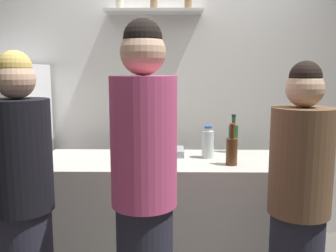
{
  "coord_description": "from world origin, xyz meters",
  "views": [
    {
      "loc": [
        0.0,
        -2.15,
        1.53
      ],
      "look_at": [
        -0.03,
        0.51,
        1.13
      ],
      "focal_mm": 39.42,
      "sensor_mm": 36.0,
      "label": 1
    }
  ],
  "objects_px": {
    "wine_bottle_pale_glass": "(146,151)",
    "person_pink_top": "(143,194)",
    "baking_pan": "(161,152)",
    "wine_bottle_amber_glass": "(231,150)",
    "refrigerator": "(2,160)",
    "wine_bottle_green_glass": "(233,138)",
    "person_brown_jacket": "(298,207)",
    "water_bottle_plastic": "(207,143)",
    "person_blonde": "(22,203)",
    "utensil_holder": "(297,159)"
  },
  "relations": [
    {
      "from": "wine_bottle_pale_glass",
      "to": "person_pink_top",
      "type": "bearing_deg",
      "value": -86.84
    },
    {
      "from": "baking_pan",
      "to": "person_pink_top",
      "type": "distance_m",
      "value": 0.97
    },
    {
      "from": "baking_pan",
      "to": "wine_bottle_amber_glass",
      "type": "distance_m",
      "value": 0.58
    },
    {
      "from": "wine_bottle_amber_glass",
      "to": "wine_bottle_pale_glass",
      "type": "xyz_separation_m",
      "value": [
        -0.59,
        -0.04,
        -0.0
      ]
    },
    {
      "from": "refrigerator",
      "to": "wine_bottle_green_glass",
      "type": "distance_m",
      "value": 1.93
    },
    {
      "from": "baking_pan",
      "to": "person_brown_jacket",
      "type": "xyz_separation_m",
      "value": [
        0.79,
        -0.83,
        -0.13
      ]
    },
    {
      "from": "refrigerator",
      "to": "person_brown_jacket",
      "type": "xyz_separation_m",
      "value": [
        2.13,
        -1.02,
        -0.01
      ]
    },
    {
      "from": "water_bottle_plastic",
      "to": "person_blonde",
      "type": "bearing_deg",
      "value": -144.69
    },
    {
      "from": "wine_bottle_green_glass",
      "to": "person_blonde",
      "type": "height_order",
      "value": "person_blonde"
    },
    {
      "from": "wine_bottle_green_glass",
      "to": "wine_bottle_amber_glass",
      "type": "bearing_deg",
      "value": -100.48
    },
    {
      "from": "person_pink_top",
      "to": "wine_bottle_amber_glass",
      "type": "bearing_deg",
      "value": 153.85
    },
    {
      "from": "wine_bottle_amber_glass",
      "to": "baking_pan",
      "type": "bearing_deg",
      "value": 148.5
    },
    {
      "from": "wine_bottle_green_glass",
      "to": "utensil_holder",
      "type": "bearing_deg",
      "value": -53.52
    },
    {
      "from": "refrigerator",
      "to": "baking_pan",
      "type": "relative_size",
      "value": 4.66
    },
    {
      "from": "utensil_holder",
      "to": "person_blonde",
      "type": "distance_m",
      "value": 1.74
    },
    {
      "from": "refrigerator",
      "to": "baking_pan",
      "type": "distance_m",
      "value": 1.37
    },
    {
      "from": "wine_bottle_green_glass",
      "to": "person_brown_jacket",
      "type": "distance_m",
      "value": 0.98
    },
    {
      "from": "wine_bottle_pale_glass",
      "to": "person_brown_jacket",
      "type": "xyz_separation_m",
      "value": [
        0.88,
        -0.48,
        -0.21
      ]
    },
    {
      "from": "refrigerator",
      "to": "person_pink_top",
      "type": "relative_size",
      "value": 0.89
    },
    {
      "from": "water_bottle_plastic",
      "to": "person_pink_top",
      "type": "bearing_deg",
      "value": -115.14
    },
    {
      "from": "wine_bottle_green_glass",
      "to": "water_bottle_plastic",
      "type": "bearing_deg",
      "value": -138.74
    },
    {
      "from": "wine_bottle_amber_glass",
      "to": "person_blonde",
      "type": "distance_m",
      "value": 1.37
    },
    {
      "from": "refrigerator",
      "to": "water_bottle_plastic",
      "type": "height_order",
      "value": "refrigerator"
    },
    {
      "from": "wine_bottle_amber_glass",
      "to": "person_blonde",
      "type": "bearing_deg",
      "value": -155.57
    },
    {
      "from": "utensil_holder",
      "to": "water_bottle_plastic",
      "type": "bearing_deg",
      "value": 153.38
    },
    {
      "from": "utensil_holder",
      "to": "wine_bottle_amber_glass",
      "type": "xyz_separation_m",
      "value": [
        -0.43,
        0.08,
        0.04
      ]
    },
    {
      "from": "baking_pan",
      "to": "wine_bottle_amber_glass",
      "type": "relative_size",
      "value": 1.17
    },
    {
      "from": "wine_bottle_green_glass",
      "to": "baking_pan",
      "type": "bearing_deg",
      "value": -169.75
    },
    {
      "from": "refrigerator",
      "to": "water_bottle_plastic",
      "type": "xyz_separation_m",
      "value": [
        1.69,
        -0.28,
        0.2
      ]
    },
    {
      "from": "refrigerator",
      "to": "person_blonde",
      "type": "bearing_deg",
      "value": -60.35
    },
    {
      "from": "baking_pan",
      "to": "person_pink_top",
      "type": "bearing_deg",
      "value": -93.74
    },
    {
      "from": "person_pink_top",
      "to": "person_blonde",
      "type": "bearing_deg",
      "value": -84.49
    },
    {
      "from": "person_pink_top",
      "to": "person_brown_jacket",
      "type": "bearing_deg",
      "value": 112.87
    },
    {
      "from": "wine_bottle_green_glass",
      "to": "person_brown_jacket",
      "type": "relative_size",
      "value": 0.19
    },
    {
      "from": "wine_bottle_green_glass",
      "to": "person_brown_jacket",
      "type": "bearing_deg",
      "value": -76.74
    },
    {
      "from": "baking_pan",
      "to": "wine_bottle_pale_glass",
      "type": "xyz_separation_m",
      "value": [
        -0.1,
        -0.35,
        0.08
      ]
    },
    {
      "from": "baking_pan",
      "to": "water_bottle_plastic",
      "type": "relative_size",
      "value": 1.4
    },
    {
      "from": "person_blonde",
      "to": "wine_bottle_green_glass",
      "type": "bearing_deg",
      "value": -73.9
    },
    {
      "from": "person_brown_jacket",
      "to": "water_bottle_plastic",
      "type": "bearing_deg",
      "value": -9.19
    },
    {
      "from": "utensil_holder",
      "to": "refrigerator",
      "type": "bearing_deg",
      "value": 165.8
    },
    {
      "from": "utensil_holder",
      "to": "person_pink_top",
      "type": "xyz_separation_m",
      "value": [
        -0.99,
        -0.58,
        -0.05
      ]
    },
    {
      "from": "wine_bottle_pale_glass",
      "to": "water_bottle_plastic",
      "type": "distance_m",
      "value": 0.51
    },
    {
      "from": "person_brown_jacket",
      "to": "person_pink_top",
      "type": "distance_m",
      "value": 0.87
    },
    {
      "from": "wine_bottle_green_glass",
      "to": "water_bottle_plastic",
      "type": "relative_size",
      "value": 1.26
    },
    {
      "from": "utensil_holder",
      "to": "person_blonde",
      "type": "height_order",
      "value": "person_blonde"
    },
    {
      "from": "baking_pan",
      "to": "wine_bottle_amber_glass",
      "type": "bearing_deg",
      "value": -31.5
    },
    {
      "from": "wine_bottle_pale_glass",
      "to": "person_pink_top",
      "type": "distance_m",
      "value": 0.63
    },
    {
      "from": "refrigerator",
      "to": "wine_bottle_green_glass",
      "type": "height_order",
      "value": "refrigerator"
    },
    {
      "from": "wine_bottle_amber_glass",
      "to": "person_brown_jacket",
      "type": "xyz_separation_m",
      "value": [
        0.29,
        -0.53,
        -0.21
      ]
    },
    {
      "from": "wine_bottle_amber_glass",
      "to": "person_pink_top",
      "type": "xyz_separation_m",
      "value": [
        -0.56,
        -0.66,
        -0.1
      ]
    }
  ]
}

